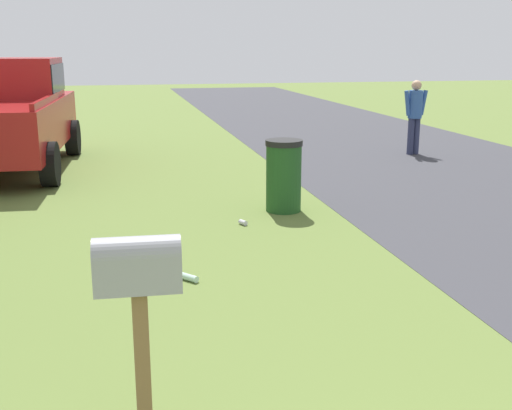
% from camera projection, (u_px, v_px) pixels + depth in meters
% --- Properties ---
extents(mailbox, '(0.23, 0.50, 1.27)m').
position_uv_depth(mailbox, '(138.00, 280.00, 3.58)').
color(mailbox, brown).
rests_on(mailbox, ground).
extents(pickup_truck, '(4.99, 2.46, 2.09)m').
position_uv_depth(pickup_truck, '(8.00, 111.00, 11.97)').
color(pickup_truck, maroon).
rests_on(pickup_truck, ground).
extents(trash_bin, '(0.53, 0.53, 1.03)m').
position_uv_depth(trash_bin, '(284.00, 175.00, 8.97)').
color(trash_bin, '#1E4C1E').
rests_on(trash_bin, ground).
extents(pedestrian, '(0.30, 0.57, 1.60)m').
position_uv_depth(pedestrian, '(415.00, 112.00, 13.63)').
color(pedestrian, '#2D3351').
rests_on(pedestrian, ground).
extents(litter_bottle_by_mailbox, '(0.21, 0.20, 0.07)m').
position_uv_depth(litter_bottle_by_mailbox, '(189.00, 277.00, 6.37)').
color(litter_bottle_by_mailbox, '#B2D8BF').
rests_on(litter_bottle_by_mailbox, ground).
extents(litter_can_midfield_a, '(0.14, 0.11, 0.07)m').
position_uv_depth(litter_can_midfield_a, '(243.00, 222.00, 8.36)').
color(litter_can_midfield_a, silver).
rests_on(litter_can_midfield_a, ground).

